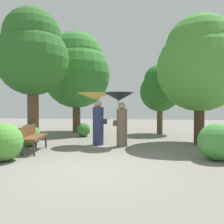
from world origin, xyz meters
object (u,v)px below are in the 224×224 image
(person_left, at_px, (96,107))
(tree_mid_left, at_px, (76,69))
(tree_near_right, at_px, (200,62))
(tree_mid_right, at_px, (160,88))
(park_bench, at_px, (32,136))
(person_right, at_px, (120,108))
(tree_near_left, at_px, (33,53))

(person_left, bearing_deg, tree_mid_left, 17.89)
(tree_near_right, xyz_separation_m, tree_mid_right, (-1.27, 3.11, -0.73))
(park_bench, relative_size, tree_mid_left, 0.28)
(tree_near_right, bearing_deg, tree_mid_right, 112.18)
(tree_mid_left, bearing_deg, person_right, -55.58)
(person_left, distance_m, tree_mid_left, 4.81)
(tree_near_right, bearing_deg, park_bench, -158.55)
(person_left, relative_size, tree_mid_left, 0.35)
(tree_near_right, height_order, tree_mid_left, tree_mid_left)
(tree_near_left, bearing_deg, person_left, -6.29)
(tree_near_right, bearing_deg, person_right, -163.52)
(tree_near_left, xyz_separation_m, tree_mid_right, (5.28, 3.49, -1.22))
(tree_mid_right, bearing_deg, tree_near_left, -146.55)
(person_right, bearing_deg, person_left, 69.30)
(person_left, distance_m, tree_near_left, 3.44)
(tree_mid_right, bearing_deg, person_right, -113.08)
(tree_near_right, bearing_deg, person_left, -170.22)
(tree_near_left, height_order, tree_mid_left, tree_mid_left)
(park_bench, bearing_deg, tree_mid_left, -7.75)
(person_left, distance_m, person_right, 0.95)
(tree_near_left, height_order, tree_mid_right, tree_near_left)
(person_right, bearing_deg, tree_near_right, -81.56)
(tree_near_right, height_order, tree_mid_right, tree_near_right)
(park_bench, distance_m, tree_near_right, 6.62)
(person_right, height_order, tree_mid_right, tree_mid_right)
(tree_near_right, distance_m, tree_mid_right, 3.44)
(person_right, xyz_separation_m, tree_near_right, (2.97, 0.88, 1.73))
(person_left, xyz_separation_m, tree_mid_right, (2.62, 3.78, 0.95))
(person_right, height_order, park_bench, person_right)
(tree_mid_left, bearing_deg, person_left, -64.08)
(person_left, height_order, park_bench, person_left)
(tree_near_left, relative_size, tree_mid_left, 0.97)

